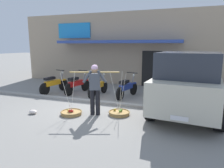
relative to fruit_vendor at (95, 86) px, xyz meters
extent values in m
plane|color=gray|center=(-0.47, 0.61, -0.98)|extent=(90.00, 90.00, 0.00)
cube|color=gray|center=(-0.47, 1.31, -0.93)|extent=(20.00, 0.24, 0.10)
cylinder|color=black|center=(0.08, 0.03, -0.55)|extent=(0.15, 0.15, 0.86)
cylinder|color=black|center=(-0.08, -0.03, -0.55)|extent=(0.15, 0.15, 0.86)
cube|color=#474C56|center=(0.00, 0.00, 0.15)|extent=(0.39, 0.30, 0.54)
sphere|color=tan|center=(0.00, 0.00, 0.56)|extent=(0.21, 0.21, 0.21)
sphere|color=#D1A8CC|center=(0.00, 0.00, 0.61)|extent=(0.22, 0.22, 0.22)
cylinder|color=#474C56|center=(0.23, 0.08, 0.32)|extent=(0.35, 0.20, 0.43)
cylinder|color=#474C56|center=(-0.23, -0.08, 0.32)|extent=(0.35, 0.20, 0.43)
cylinder|color=tan|center=(0.00, 0.00, 0.47)|extent=(1.54, 0.58, 0.04)
cylinder|color=#B2894C|center=(0.76, 0.27, -0.93)|extent=(0.68, 0.68, 0.09)
torus|color=olive|center=(0.76, 0.27, -0.88)|extent=(0.72, 0.72, 0.05)
sphere|color=gold|center=(0.58, 0.34, -0.84)|extent=(0.09, 0.09, 0.09)
sphere|color=#72B043|center=(0.81, 0.35, -0.84)|extent=(0.09, 0.09, 0.09)
sphere|color=#78BA47|center=(0.78, 0.27, -0.85)|extent=(0.08, 0.08, 0.08)
cylinder|color=silver|center=(0.76, 0.42, -0.21)|extent=(0.01, 0.32, 1.36)
cylinder|color=silver|center=(0.63, 0.19, -0.21)|extent=(0.28, 0.17, 1.36)
cylinder|color=silver|center=(0.90, 0.19, -0.21)|extent=(0.28, 0.17, 1.36)
cylinder|color=#B2894C|center=(-0.76, -0.27, -0.93)|extent=(0.68, 0.68, 0.09)
torus|color=olive|center=(-0.76, -0.27, -0.88)|extent=(0.72, 0.72, 0.05)
sphere|color=yellow|center=(-0.87, -0.27, -0.85)|extent=(0.08, 0.08, 0.08)
sphere|color=red|center=(-0.79, -0.32, -0.84)|extent=(0.10, 0.10, 0.10)
sphere|color=red|center=(-0.72, -0.28, -0.84)|extent=(0.09, 0.09, 0.09)
cylinder|color=silver|center=(-0.76, -0.11, -0.21)|extent=(0.01, 0.32, 1.36)
cylinder|color=silver|center=(-0.90, -0.35, -0.21)|extent=(0.28, 0.17, 1.36)
cylinder|color=silver|center=(-0.63, -0.35, -0.21)|extent=(0.28, 0.17, 1.36)
cylinder|color=black|center=(-3.14, 2.91, -0.69)|extent=(0.18, 0.58, 0.58)
cylinder|color=black|center=(-3.36, 1.69, -0.69)|extent=(0.18, 0.58, 0.58)
cube|color=orange|center=(-3.14, 2.91, -0.43)|extent=(0.19, 0.30, 0.06)
cube|color=orange|center=(-3.27, 2.20, -0.47)|extent=(0.36, 0.92, 0.24)
cube|color=black|center=(-3.30, 2.02, -0.23)|extent=(0.32, 0.59, 0.12)
cylinder|color=slate|center=(-3.16, 2.81, -0.30)|extent=(0.11, 0.30, 0.76)
cylinder|color=black|center=(-3.17, 2.73, 0.09)|extent=(0.54, 0.13, 0.04)
sphere|color=silver|center=(-3.14, 2.89, -0.05)|extent=(0.11, 0.11, 0.11)
cylinder|color=black|center=(-2.00, 3.19, -0.69)|extent=(0.19, 0.58, 0.58)
cylinder|color=black|center=(-2.24, 1.97, -0.69)|extent=(0.19, 0.58, 0.58)
cube|color=red|center=(-2.00, 3.19, -0.43)|extent=(0.19, 0.30, 0.06)
cube|color=red|center=(-2.14, 2.48, -0.47)|extent=(0.37, 0.92, 0.24)
cube|color=black|center=(-2.17, 2.31, -0.23)|extent=(0.32, 0.59, 0.12)
cylinder|color=slate|center=(-2.02, 3.09, -0.30)|extent=(0.11, 0.30, 0.76)
cylinder|color=black|center=(-2.04, 3.01, 0.09)|extent=(0.54, 0.14, 0.04)
sphere|color=silver|center=(-2.01, 3.17, -0.05)|extent=(0.11, 0.11, 0.11)
cylinder|color=black|center=(-0.92, 3.07, -0.69)|extent=(0.12, 0.58, 0.58)
cylinder|color=black|center=(-1.00, 1.84, -0.69)|extent=(0.12, 0.58, 0.58)
cube|color=orange|center=(-0.92, 3.07, -0.43)|extent=(0.16, 0.29, 0.06)
cube|color=orange|center=(-0.97, 2.36, -0.47)|extent=(0.26, 0.91, 0.24)
cube|color=black|center=(-0.98, 2.18, -0.23)|extent=(0.26, 0.57, 0.12)
cylinder|color=slate|center=(-0.93, 2.97, -0.30)|extent=(0.08, 0.30, 0.76)
cylinder|color=black|center=(-0.93, 2.89, 0.09)|extent=(0.54, 0.07, 0.04)
sphere|color=silver|center=(-0.92, 3.05, -0.05)|extent=(0.11, 0.11, 0.11)
cylinder|color=black|center=(0.53, 3.21, -0.69)|extent=(0.21, 0.58, 0.58)
cylinder|color=black|center=(0.24, 2.00, -0.69)|extent=(0.21, 0.58, 0.58)
cube|color=navy|center=(0.53, 3.21, -0.43)|extent=(0.20, 0.31, 0.06)
cube|color=navy|center=(0.36, 2.51, -0.47)|extent=(0.41, 0.92, 0.24)
cube|color=black|center=(0.32, 2.33, -0.23)|extent=(0.35, 0.60, 0.12)
cylinder|color=slate|center=(0.51, 3.11, -0.30)|extent=(0.13, 0.30, 0.76)
cylinder|color=black|center=(0.49, 3.03, 0.09)|extent=(0.53, 0.16, 0.04)
sphere|color=silver|center=(0.53, 3.19, -0.05)|extent=(0.11, 0.11, 0.11)
cube|color=beige|center=(2.94, 1.51, -0.12)|extent=(2.34, 4.86, 0.96)
cube|color=#282D38|center=(2.86, 0.69, 0.74)|extent=(1.92, 2.04, 0.76)
cube|color=gray|center=(3.04, 2.56, 0.46)|extent=(2.02, 2.51, 0.08)
cylinder|color=black|center=(3.74, -0.03, -0.60)|extent=(0.33, 0.78, 0.76)
cylinder|color=black|center=(1.85, 0.15, -0.60)|extent=(0.33, 0.78, 0.76)
cylinder|color=black|center=(4.02, 2.87, -0.60)|extent=(0.33, 0.78, 0.76)
cylinder|color=black|center=(2.13, 3.05, -0.60)|extent=(0.33, 0.78, 0.76)
cube|color=silver|center=(2.71, -0.85, -0.48)|extent=(0.44, 0.06, 0.12)
cube|color=tan|center=(-0.97, 8.05, 1.12)|extent=(13.00, 5.00, 4.20)
cube|color=#334CA3|center=(-0.97, 5.05, 1.52)|extent=(7.15, 1.00, 0.16)
cube|color=#1E84D1|center=(-3.90, 5.50, 2.22)|extent=(2.20, 0.08, 0.90)
cube|color=black|center=(0.98, 5.53, 0.02)|extent=(1.10, 0.06, 2.00)
ellipsoid|color=silver|center=(-2.04, -0.65, -0.91)|extent=(0.28, 0.22, 0.14)
camera|label=1|loc=(2.78, -6.01, 1.34)|focal=32.78mm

